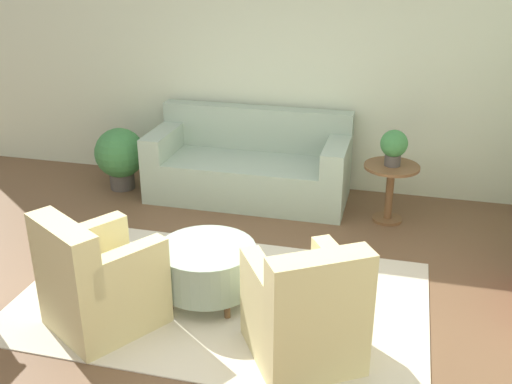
{
  "coord_description": "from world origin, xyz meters",
  "views": [
    {
      "loc": [
        1.3,
        -3.97,
        2.74
      ],
      "look_at": [
        0.15,
        0.55,
        0.75
      ],
      "focal_mm": 42.0,
      "sensor_mm": 36.0,
      "label": 1
    }
  ],
  "objects": [
    {
      "name": "ground_plane",
      "position": [
        0.0,
        0.0,
        0.0
      ],
      "size": [
        16.0,
        16.0,
        0.0
      ],
      "primitive_type": "plane",
      "color": "brown"
    },
    {
      "name": "rug",
      "position": [
        0.0,
        0.0,
        0.01
      ],
      "size": [
        3.3,
        2.01,
        0.01
      ],
      "color": "beige",
      "rests_on": "ground_plane"
    },
    {
      "name": "potted_plant_floor",
      "position": [
        -1.85,
        1.99,
        0.41
      ],
      "size": [
        0.58,
        0.58,
        0.73
      ],
      "color": "#4C4742",
      "rests_on": "ground_plane"
    },
    {
      "name": "armchair_right",
      "position": [
        0.78,
        -0.56,
        0.37
      ],
      "size": [
        0.98,
        0.99,
        0.93
      ],
      "color": "beige",
      "rests_on": "rug"
    },
    {
      "name": "wall_back",
      "position": [
        0.0,
        2.67,
        1.4
      ],
      "size": [
        9.23,
        0.12,
        2.8
      ],
      "color": "beige",
      "rests_on": "ground_plane"
    },
    {
      "name": "side_table",
      "position": [
        1.24,
        1.87,
        0.42
      ],
      "size": [
        0.56,
        0.56,
        0.62
      ],
      "color": "brown",
      "rests_on": "ground_plane"
    },
    {
      "name": "potted_plant_on_side_table",
      "position": [
        1.24,
        1.87,
        0.83
      ],
      "size": [
        0.27,
        0.27,
        0.37
      ],
      "color": "#4C4742",
      "rests_on": "side_table"
    },
    {
      "name": "couch",
      "position": [
        -0.33,
        2.14,
        0.35
      ],
      "size": [
        2.21,
        0.95,
        0.96
      ],
      "color": "#9EB29E",
      "rests_on": "ground_plane"
    },
    {
      "name": "armchair_left",
      "position": [
        -0.78,
        -0.56,
        0.37
      ],
      "size": [
        0.98,
        0.99,
        0.93
      ],
      "color": "beige",
      "rests_on": "rug"
    },
    {
      "name": "ottoman_table",
      "position": [
        -0.12,
        -0.0,
        0.3
      ],
      "size": [
        0.79,
        0.79,
        0.47
      ],
      "color": "#9EB29E",
      "rests_on": "rug"
    }
  ]
}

